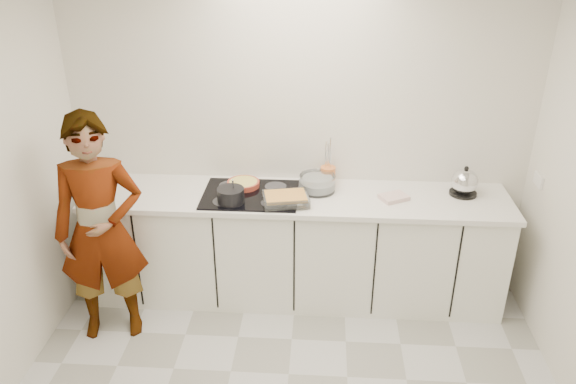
# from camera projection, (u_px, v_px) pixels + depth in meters

# --- Properties ---
(wall_back) EXTENTS (3.60, 0.00, 2.60)m
(wall_back) POSITION_uv_depth(u_px,v_px,m) (299.00, 133.00, 4.39)
(wall_back) COLOR silver
(wall_back) RESTS_ON ground
(base_cabinets) EXTENTS (3.20, 0.58, 0.87)m
(base_cabinets) POSITION_uv_depth(u_px,v_px,m) (296.00, 249.00, 4.48)
(base_cabinets) COLOR white
(base_cabinets) RESTS_ON floor
(countertop) EXTENTS (3.24, 0.64, 0.04)m
(countertop) POSITION_uv_depth(u_px,v_px,m) (296.00, 198.00, 4.28)
(countertop) COLOR white
(countertop) RESTS_ON base_cabinets
(hob) EXTENTS (0.72, 0.54, 0.01)m
(hob) POSITION_uv_depth(u_px,v_px,m) (251.00, 194.00, 4.27)
(hob) COLOR black
(hob) RESTS_ON countertop
(tart_dish) EXTENTS (0.28, 0.28, 0.04)m
(tart_dish) POSITION_uv_depth(u_px,v_px,m) (243.00, 183.00, 4.38)
(tart_dish) COLOR #A53A28
(tart_dish) RESTS_ON hob
(saucepan) EXTENTS (0.23, 0.23, 0.19)m
(saucepan) POSITION_uv_depth(u_px,v_px,m) (231.00, 195.00, 4.11)
(saucepan) COLOR black
(saucepan) RESTS_ON hob
(baking_dish) EXTENTS (0.37, 0.30, 0.06)m
(baking_dish) POSITION_uv_depth(u_px,v_px,m) (286.00, 198.00, 4.12)
(baking_dish) COLOR silver
(baking_dish) RESTS_ON hob
(mixing_bowl) EXTENTS (0.28, 0.28, 0.13)m
(mixing_bowl) POSITION_uv_depth(u_px,v_px,m) (317.00, 184.00, 4.32)
(mixing_bowl) COLOR silver
(mixing_bowl) RESTS_ON countertop
(tea_towel) EXTENTS (0.24, 0.22, 0.03)m
(tea_towel) POSITION_uv_depth(u_px,v_px,m) (394.00, 197.00, 4.21)
(tea_towel) COLOR white
(tea_towel) RESTS_ON countertop
(kettle) EXTENTS (0.27, 0.27, 0.23)m
(kettle) POSITION_uv_depth(u_px,v_px,m) (464.00, 183.00, 4.24)
(kettle) COLOR black
(kettle) RESTS_ON countertop
(utensil_crock) EXTENTS (0.13, 0.13, 0.15)m
(utensil_crock) POSITION_uv_depth(u_px,v_px,m) (328.00, 176.00, 4.42)
(utensil_crock) COLOR orange
(utensil_crock) RESTS_ON countertop
(cook) EXTENTS (0.70, 0.53, 1.71)m
(cook) POSITION_uv_depth(u_px,v_px,m) (101.00, 231.00, 3.90)
(cook) COLOR white
(cook) RESTS_ON floor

